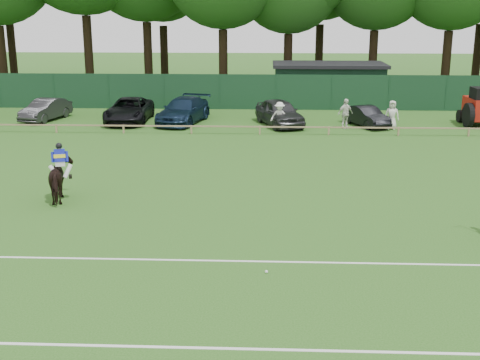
# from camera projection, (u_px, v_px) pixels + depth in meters

# --- Properties ---
(ground) EXTENTS (160.00, 160.00, 0.00)m
(ground) POSITION_uv_depth(u_px,v_px,m) (220.00, 248.00, 20.06)
(ground) COLOR #1E4C14
(ground) RESTS_ON ground
(horse_dark) EXTENTS (1.48, 2.24, 1.74)m
(horse_dark) POSITION_uv_depth(u_px,v_px,m) (61.00, 179.00, 24.71)
(horse_dark) COLOR black
(horse_dark) RESTS_ON ground
(sedan_grey) EXTENTS (2.51, 4.43, 1.38)m
(sedan_grey) POSITION_uv_depth(u_px,v_px,m) (46.00, 110.00, 41.66)
(sedan_grey) COLOR #28282A
(sedan_grey) RESTS_ON ground
(suv_black) EXTENTS (2.60, 5.52, 1.53)m
(suv_black) POSITION_uv_depth(u_px,v_px,m) (129.00, 110.00, 41.01)
(suv_black) COLOR black
(suv_black) RESTS_ON ground
(sedan_navy) EXTENTS (3.41, 5.80, 1.58)m
(sedan_navy) POSITION_uv_depth(u_px,v_px,m) (183.00, 111.00, 40.70)
(sedan_navy) COLOR #112238
(sedan_navy) RESTS_ON ground
(hatch_grey) EXTENTS (3.44, 5.15, 1.63)m
(hatch_grey) POSITION_uv_depth(u_px,v_px,m) (280.00, 113.00, 39.82)
(hatch_grey) COLOR #303032
(hatch_grey) RESTS_ON ground
(estate_black) EXTENTS (2.71, 3.95, 1.23)m
(estate_black) POSITION_uv_depth(u_px,v_px,m) (367.00, 116.00, 39.65)
(estate_black) COLOR black
(estate_black) RESTS_ON ground
(spectator_left) EXTENTS (1.15, 0.74, 1.69)m
(spectator_left) POSITION_uv_depth(u_px,v_px,m) (280.00, 116.00, 38.39)
(spectator_left) COLOR silver
(spectator_left) RESTS_ON ground
(spectator_mid) EXTENTS (1.14, 0.92, 1.81)m
(spectator_mid) POSITION_uv_depth(u_px,v_px,m) (345.00, 114.00, 38.85)
(spectator_mid) COLOR silver
(spectator_mid) RESTS_ON ground
(spectator_right) EXTENTS (0.92, 0.67, 1.73)m
(spectator_right) POSITION_uv_depth(u_px,v_px,m) (392.00, 115.00, 38.69)
(spectator_right) COLOR beige
(spectator_right) RESTS_ON ground
(rider_dark) EXTENTS (0.92, 0.51, 1.41)m
(rider_dark) POSITION_uv_depth(u_px,v_px,m) (60.00, 159.00, 24.49)
(rider_dark) COLOR silver
(rider_dark) RESTS_ON ground
(polo_ball) EXTENTS (0.09, 0.09, 0.09)m
(polo_ball) POSITION_uv_depth(u_px,v_px,m) (266.00, 272.00, 18.22)
(polo_ball) COLOR silver
(polo_ball) RESTS_ON ground
(pitch_lines) EXTENTS (60.00, 5.10, 0.01)m
(pitch_lines) POSITION_uv_depth(u_px,v_px,m) (210.00, 298.00, 16.69)
(pitch_lines) COLOR silver
(pitch_lines) RESTS_ON ground
(pitch_rail) EXTENTS (62.10, 0.10, 0.50)m
(pitch_rail) POSITION_uv_depth(u_px,v_px,m) (243.00, 127.00, 37.26)
(pitch_rail) COLOR #997F5B
(pitch_rail) RESTS_ON ground
(perimeter_fence) EXTENTS (92.08, 0.08, 2.50)m
(perimeter_fence) POSITION_uv_depth(u_px,v_px,m) (248.00, 92.00, 45.71)
(perimeter_fence) COLOR #14351E
(perimeter_fence) RESTS_ON ground
(utility_shed) EXTENTS (8.40, 4.40, 3.04)m
(utility_shed) POSITION_uv_depth(u_px,v_px,m) (328.00, 83.00, 48.27)
(utility_shed) COLOR #14331E
(utility_shed) RESTS_ON ground
(tree_row) EXTENTS (96.00, 12.00, 21.00)m
(tree_row) POSITION_uv_depth(u_px,v_px,m) (274.00, 94.00, 53.66)
(tree_row) COLOR #26561C
(tree_row) RESTS_ON ground
(tractor) EXTENTS (2.07, 2.94, 2.41)m
(tractor) POSITION_uv_depth(u_px,v_px,m) (480.00, 108.00, 39.68)
(tractor) COLOR #A7190F
(tractor) RESTS_ON ground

